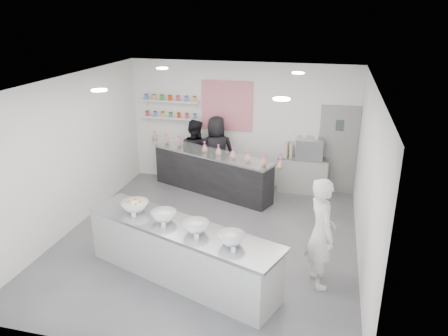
{
  "coord_description": "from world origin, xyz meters",
  "views": [
    {
      "loc": [
        2.09,
        -7.02,
        4.19
      ],
      "look_at": [
        0.23,
        0.4,
        1.35
      ],
      "focal_mm": 35.0,
      "sensor_mm": 36.0,
      "label": 1
    }
  ],
  "objects_px": {
    "espresso_machine": "(310,149)",
    "staff_left": "(195,153)",
    "prep_counter": "(181,252)",
    "back_bar": "(212,173)",
    "staff_right": "(217,153)",
    "espresso_ledge": "(303,175)",
    "woman_prep": "(321,233)"
  },
  "relations": [
    {
      "from": "back_bar",
      "to": "espresso_ledge",
      "type": "distance_m",
      "value": 2.16
    },
    {
      "from": "espresso_ledge",
      "to": "woman_prep",
      "type": "distance_m",
      "value": 3.72
    },
    {
      "from": "staff_right",
      "to": "prep_counter",
      "type": "bearing_deg",
      "value": 75.96
    },
    {
      "from": "woman_prep",
      "to": "espresso_machine",
      "type": "bearing_deg",
      "value": -15.31
    },
    {
      "from": "prep_counter",
      "to": "staff_right",
      "type": "distance_m",
      "value": 3.92
    },
    {
      "from": "espresso_ledge",
      "to": "espresso_machine",
      "type": "relative_size",
      "value": 1.89
    },
    {
      "from": "back_bar",
      "to": "espresso_machine",
      "type": "distance_m",
      "value": 2.36
    },
    {
      "from": "prep_counter",
      "to": "woman_prep",
      "type": "relative_size",
      "value": 1.92
    },
    {
      "from": "prep_counter",
      "to": "staff_right",
      "type": "height_order",
      "value": "staff_right"
    },
    {
      "from": "woman_prep",
      "to": "prep_counter",
      "type": "bearing_deg",
      "value": 78.5
    },
    {
      "from": "prep_counter",
      "to": "espresso_ledge",
      "type": "height_order",
      "value": "prep_counter"
    },
    {
      "from": "staff_left",
      "to": "back_bar",
      "type": "bearing_deg",
      "value": 163.66
    },
    {
      "from": "prep_counter",
      "to": "espresso_ledge",
      "type": "relative_size",
      "value": 2.97
    },
    {
      "from": "espresso_machine",
      "to": "staff_left",
      "type": "height_order",
      "value": "staff_left"
    },
    {
      "from": "staff_left",
      "to": "staff_right",
      "type": "bearing_deg",
      "value": -160.29
    },
    {
      "from": "prep_counter",
      "to": "espresso_ledge",
      "type": "distance_m",
      "value": 4.36
    },
    {
      "from": "back_bar",
      "to": "staff_right",
      "type": "xyz_separation_m",
      "value": [
        0.03,
        0.36,
        0.4
      ]
    },
    {
      "from": "prep_counter",
      "to": "back_bar",
      "type": "distance_m",
      "value": 3.54
    },
    {
      "from": "prep_counter",
      "to": "staff_left",
      "type": "relative_size",
      "value": 2.07
    },
    {
      "from": "back_bar",
      "to": "woman_prep",
      "type": "distance_m",
      "value": 4.1
    },
    {
      "from": "staff_right",
      "to": "staff_left",
      "type": "bearing_deg",
      "value": -16.37
    },
    {
      "from": "back_bar",
      "to": "espresso_ledge",
      "type": "relative_size",
      "value": 2.68
    },
    {
      "from": "prep_counter",
      "to": "staff_left",
      "type": "distance_m",
      "value": 3.97
    },
    {
      "from": "espresso_ledge",
      "to": "prep_counter",
      "type": "bearing_deg",
      "value": -111.87
    },
    {
      "from": "prep_counter",
      "to": "back_bar",
      "type": "relative_size",
      "value": 1.11
    },
    {
      "from": "staff_right",
      "to": "espresso_ledge",
      "type": "bearing_deg",
      "value": 164.53
    },
    {
      "from": "staff_left",
      "to": "staff_right",
      "type": "distance_m",
      "value": 0.54
    },
    {
      "from": "prep_counter",
      "to": "staff_right",
      "type": "xyz_separation_m",
      "value": [
        -0.44,
        3.87,
        0.41
      ]
    },
    {
      "from": "woman_prep",
      "to": "staff_right",
      "type": "bearing_deg",
      "value": 14.98
    },
    {
      "from": "back_bar",
      "to": "woman_prep",
      "type": "height_order",
      "value": "woman_prep"
    },
    {
      "from": "prep_counter",
      "to": "staff_left",
      "type": "bearing_deg",
      "value": 124.39
    },
    {
      "from": "espresso_machine",
      "to": "staff_right",
      "type": "relative_size",
      "value": 0.35
    }
  ]
}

